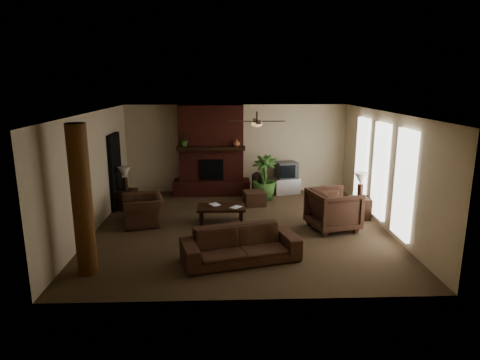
{
  "coord_description": "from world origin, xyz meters",
  "views": [
    {
      "loc": [
        -0.38,
        -9.66,
        3.49
      ],
      "look_at": [
        0.0,
        0.4,
        1.1
      ],
      "focal_mm": 31.04,
      "sensor_mm": 36.0,
      "label": 1
    }
  ],
  "objects_px": {
    "armchair_right": "(334,208)",
    "ottoman": "(255,198)",
    "side_table_left": "(127,199)",
    "log_column": "(82,201)",
    "lamp_left": "(125,174)",
    "armchair_left": "(143,205)",
    "lamp_right": "(361,180)",
    "floor_vase": "(257,183)",
    "sofa": "(240,239)",
    "tv_stand": "(285,186)",
    "side_table_right": "(360,208)",
    "coffee_table": "(221,208)",
    "floor_plant": "(264,187)"
  },
  "relations": [
    {
      "from": "side_table_right",
      "to": "lamp_left",
      "type": "bearing_deg",
      "value": 170.72
    },
    {
      "from": "ottoman",
      "to": "sofa",
      "type": "bearing_deg",
      "value": -98.25
    },
    {
      "from": "floor_vase",
      "to": "lamp_left",
      "type": "height_order",
      "value": "lamp_left"
    },
    {
      "from": "log_column",
      "to": "floor_vase",
      "type": "distance_m",
      "value": 6.41
    },
    {
      "from": "armchair_right",
      "to": "coffee_table",
      "type": "relative_size",
      "value": 0.9
    },
    {
      "from": "coffee_table",
      "to": "floor_plant",
      "type": "bearing_deg",
      "value": 58.96
    },
    {
      "from": "lamp_left",
      "to": "armchair_left",
      "type": "bearing_deg",
      "value": -60.9
    },
    {
      "from": "armchair_right",
      "to": "tv_stand",
      "type": "bearing_deg",
      "value": -3.09
    },
    {
      "from": "ottoman",
      "to": "armchair_right",
      "type": "bearing_deg",
      "value": -50.25
    },
    {
      "from": "ottoman",
      "to": "side_table_right",
      "type": "distance_m",
      "value": 2.97
    },
    {
      "from": "log_column",
      "to": "side_table_right",
      "type": "bearing_deg",
      "value": 26.23
    },
    {
      "from": "floor_vase",
      "to": "lamp_right",
      "type": "bearing_deg",
      "value": -40.63
    },
    {
      "from": "ottoman",
      "to": "lamp_right",
      "type": "relative_size",
      "value": 0.92
    },
    {
      "from": "armchair_right",
      "to": "ottoman",
      "type": "distance_m",
      "value": 2.76
    },
    {
      "from": "log_column",
      "to": "floor_vase",
      "type": "relative_size",
      "value": 3.64
    },
    {
      "from": "coffee_table",
      "to": "floor_plant",
      "type": "height_order",
      "value": "floor_plant"
    },
    {
      "from": "floor_vase",
      "to": "side_table_right",
      "type": "bearing_deg",
      "value": -41.4
    },
    {
      "from": "tv_stand",
      "to": "side_table_right",
      "type": "height_order",
      "value": "side_table_right"
    },
    {
      "from": "armchair_right",
      "to": "floor_vase",
      "type": "bearing_deg",
      "value": 13.4
    },
    {
      "from": "armchair_left",
      "to": "lamp_right",
      "type": "bearing_deg",
      "value": 78.81
    },
    {
      "from": "armchair_left",
      "to": "coffee_table",
      "type": "xyz_separation_m",
      "value": [
        1.96,
        0.0,
        -0.1
      ]
    },
    {
      "from": "coffee_table",
      "to": "side_table_left",
      "type": "bearing_deg",
      "value": 154.28
    },
    {
      "from": "coffee_table",
      "to": "side_table_right",
      "type": "distance_m",
      "value": 3.64
    },
    {
      "from": "floor_vase",
      "to": "sofa",
      "type": "bearing_deg",
      "value": -98.43
    },
    {
      "from": "armchair_right",
      "to": "floor_plant",
      "type": "relative_size",
      "value": 0.81
    },
    {
      "from": "floor_plant",
      "to": "lamp_right",
      "type": "xyz_separation_m",
      "value": [
        2.34,
        -1.83,
        0.63
      ]
    },
    {
      "from": "sofa",
      "to": "floor_vase",
      "type": "xyz_separation_m",
      "value": [
        0.71,
        4.78,
        -0.02
      ]
    },
    {
      "from": "armchair_right",
      "to": "tv_stand",
      "type": "height_order",
      "value": "armchair_right"
    },
    {
      "from": "armchair_left",
      "to": "floor_plant",
      "type": "distance_m",
      "value": 3.89
    },
    {
      "from": "side_table_left",
      "to": "floor_plant",
      "type": "bearing_deg",
      "value": 12.16
    },
    {
      "from": "side_table_left",
      "to": "log_column",
      "type": "bearing_deg",
      "value": -87.28
    },
    {
      "from": "armchair_right",
      "to": "lamp_left",
      "type": "relative_size",
      "value": 1.67
    },
    {
      "from": "side_table_right",
      "to": "armchair_right",
      "type": "bearing_deg",
      "value": -138.32
    },
    {
      "from": "side_table_left",
      "to": "lamp_left",
      "type": "distance_m",
      "value": 0.73
    },
    {
      "from": "ottoman",
      "to": "lamp_left",
      "type": "distance_m",
      "value": 3.73
    },
    {
      "from": "lamp_left",
      "to": "lamp_right",
      "type": "distance_m",
      "value": 6.37
    },
    {
      "from": "log_column",
      "to": "lamp_left",
      "type": "relative_size",
      "value": 4.31
    },
    {
      "from": "sofa",
      "to": "armchair_left",
      "type": "relative_size",
      "value": 2.11
    },
    {
      "from": "floor_vase",
      "to": "side_table_left",
      "type": "distance_m",
      "value": 3.96
    },
    {
      "from": "armchair_left",
      "to": "floor_plant",
      "type": "bearing_deg",
      "value": 109.05
    },
    {
      "from": "sofa",
      "to": "side_table_left",
      "type": "distance_m",
      "value": 4.73
    },
    {
      "from": "lamp_left",
      "to": "side_table_right",
      "type": "xyz_separation_m",
      "value": [
        6.3,
        -1.03,
        -0.73
      ]
    },
    {
      "from": "log_column",
      "to": "armchair_left",
      "type": "bearing_deg",
      "value": 79.57
    },
    {
      "from": "log_column",
      "to": "lamp_left",
      "type": "height_order",
      "value": "log_column"
    },
    {
      "from": "armchair_right",
      "to": "sofa",
      "type": "bearing_deg",
      "value": 112.64
    },
    {
      "from": "lamp_left",
      "to": "armchair_right",
      "type": "bearing_deg",
      "value": -18.94
    },
    {
      "from": "floor_vase",
      "to": "coffee_table",
      "type": "bearing_deg",
      "value": -114.21
    },
    {
      "from": "side_table_right",
      "to": "tv_stand",
      "type": "bearing_deg",
      "value": 122.01
    },
    {
      "from": "ottoman",
      "to": "lamp_left",
      "type": "bearing_deg",
      "value": -175.91
    },
    {
      "from": "log_column",
      "to": "lamp_right",
      "type": "relative_size",
      "value": 4.31
    }
  ]
}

